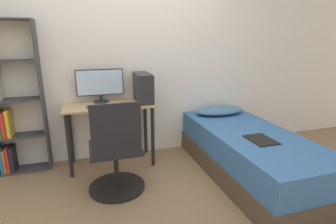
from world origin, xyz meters
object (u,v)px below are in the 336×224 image
object	(u,v)px
monitor	(100,84)
keyboard	(106,106)
office_chair	(116,158)
bookshelf	(7,106)
pc_tower	(143,88)
bed	(249,154)

from	to	relation	value
monitor	keyboard	distance (m)	0.33
office_chair	bookshelf	bearing A→B (deg)	143.73
monitor	pc_tower	world-z (taller)	monitor
keyboard	pc_tower	xyz separation A→B (m)	(0.47, 0.12, 0.17)
bookshelf	monitor	world-z (taller)	bookshelf
office_chair	bed	distance (m)	1.50
bookshelf	monitor	distance (m)	1.05
bed	monitor	size ratio (longest dim) A/B	3.59
bed	keyboard	bearing A→B (deg)	156.74
keyboard	pc_tower	size ratio (longest dim) A/B	0.98
bookshelf	office_chair	size ratio (longest dim) A/B	1.77
monitor	keyboard	world-z (taller)	monitor
monitor	bookshelf	bearing A→B (deg)	-179.65
keyboard	monitor	bearing A→B (deg)	97.65
bookshelf	office_chair	bearing A→B (deg)	-36.27
bookshelf	keyboard	distance (m)	1.09
bed	pc_tower	distance (m)	1.49
office_chair	keyboard	distance (m)	0.70
pc_tower	monitor	bearing A→B (deg)	165.43
bookshelf	bed	distance (m)	2.80
monitor	keyboard	bearing A→B (deg)	-82.35
monitor	bed	bearing A→B (deg)	-30.10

